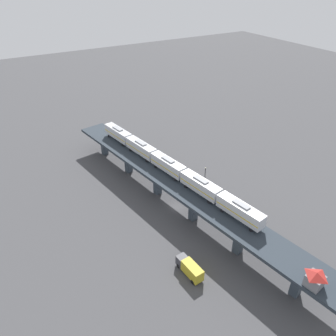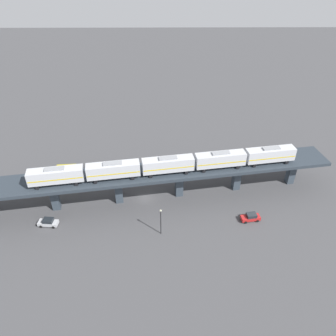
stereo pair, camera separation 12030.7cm
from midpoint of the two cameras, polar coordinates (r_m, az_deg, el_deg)
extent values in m
plane|color=#424244|center=(62.86, -29.51, -36.54)|extent=(400.00, 400.00, 0.00)
cube|color=#283039|center=(56.33, -31.93, -33.39)|extent=(23.27, 92.14, 0.80)
cube|color=#333D47|center=(85.42, -36.41, -12.58)|extent=(2.07, 2.07, 7.19)
cube|color=#333D47|center=(74.11, -34.83, -19.51)|extent=(2.07, 2.07, 7.19)
cube|color=#333D47|center=(64.32, -32.50, -28.71)|extent=(2.07, 2.07, 7.19)
cube|color=#333D47|center=(56.85, -28.73, -40.67)|extent=(2.07, 2.07, 7.19)
cube|color=#333D47|center=(52.69, -21.65, -55.06)|extent=(2.07, 2.07, 7.19)
cube|color=#333D47|center=(52.64, -4.84, -69.60)|extent=(2.07, 2.07, 7.19)
cube|color=silver|center=(74.88, -36.31, -11.94)|extent=(4.72, 12.30, 3.10)
cube|color=gold|center=(75.06, -36.23, -12.11)|extent=(4.72, 12.07, 0.24)
cube|color=gray|center=(73.87, -36.74, -10.94)|extent=(2.07, 4.37, 0.36)
cylinder|color=black|center=(79.41, -35.39, -11.00)|extent=(0.35, 0.86, 0.84)
cylinder|color=black|center=(79.61, -37.04, -11.57)|extent=(0.35, 0.86, 0.84)
cylinder|color=black|center=(72.81, -34.41, -14.80)|extent=(0.35, 0.86, 0.84)
cylinder|color=black|center=(73.03, -36.23, -15.41)|extent=(0.35, 0.86, 0.84)
cube|color=silver|center=(65.26, -34.79, -18.45)|extent=(4.72, 12.30, 3.10)
cube|color=gold|center=(65.47, -34.71, -18.62)|extent=(4.72, 12.07, 0.24)
cube|color=gray|center=(64.09, -35.29, -17.42)|extent=(2.07, 4.37, 0.36)
cylinder|color=black|center=(69.66, -33.83, -16.96)|extent=(0.35, 0.86, 0.84)
cylinder|color=black|center=(69.89, -35.76, -17.60)|extent=(0.35, 0.86, 0.84)
cylinder|color=black|center=(63.71, -32.46, -21.90)|extent=(0.35, 0.86, 0.84)
cylinder|color=black|center=(63.96, -34.63, -22.59)|extent=(0.35, 0.86, 0.84)
cube|color=silver|center=(56.82, -32.60, -27.02)|extent=(4.72, 12.30, 3.10)
cube|color=gold|center=(57.05, -32.51, -27.19)|extent=(4.72, 12.07, 0.24)
cube|color=gray|center=(55.47, -33.17, -26.04)|extent=(2.07, 4.37, 0.36)
cylinder|color=black|center=(60.96, -31.63, -24.71)|extent=(0.35, 0.86, 0.84)
cylinder|color=black|center=(61.22, -33.95, -25.43)|extent=(0.35, 0.86, 0.84)
cylinder|color=black|center=(55.98, -29.60, -31.11)|extent=(0.35, 0.86, 0.84)
cylinder|color=black|center=(56.27, -32.27, -31.90)|extent=(0.35, 0.86, 0.84)
cube|color=silver|center=(50.15, -29.16, -38.15)|extent=(4.72, 12.30, 3.10)
cube|color=gold|center=(50.42, -29.05, -38.27)|extent=(4.72, 12.07, 0.24)
cube|color=gray|center=(48.62, -29.83, -37.37)|extent=(2.07, 4.37, 0.36)
cylinder|color=black|center=(53.82, -28.32, -34.71)|extent=(0.35, 0.86, 0.84)
cylinder|color=black|center=(54.11, -31.21, -35.54)|extent=(0.35, 0.86, 0.84)
cylinder|color=black|center=(50.27, -25.01, -42.70)|extent=(0.35, 0.86, 0.84)
cylinder|color=black|center=(50.58, -28.46, -43.62)|extent=(0.35, 0.86, 0.84)
cube|color=silver|center=(46.03, -23.05, -51.72)|extent=(4.72, 12.30, 3.10)
cube|color=gold|center=(46.32, -22.93, -51.77)|extent=(4.72, 12.07, 0.24)
cube|color=gray|center=(44.36, -23.80, -51.41)|extent=(2.07, 4.37, 0.36)
cylinder|color=black|center=(48.94, -22.82, -47.03)|extent=(0.35, 0.86, 0.84)
cylinder|color=black|center=(49.26, -26.62, -48.02)|extent=(0.35, 0.86, 0.84)
cylinder|color=black|center=(47.29, -16.66, -56.09)|extent=(0.35, 0.86, 0.84)
cylinder|color=black|center=(47.63, -21.39, -57.25)|extent=(0.35, 0.86, 0.84)
cube|color=slate|center=(48.26, -5.75, -75.86)|extent=(3.22, 3.22, 2.50)
pyramid|color=maroon|center=(46.65, -6.23, -76.50)|extent=(3.70, 3.70, 0.90)
cube|color=#AD1E1E|center=(75.33, -24.94, -18.06)|extent=(2.47, 4.63, 0.80)
cube|color=#1E2328|center=(74.87, -25.11, -17.59)|extent=(1.97, 2.43, 0.76)
cylinder|color=black|center=(76.65, -24.58, -17.31)|extent=(0.34, 0.69, 0.66)
cylinder|color=black|center=(76.57, -25.83, -17.79)|extent=(0.34, 0.69, 0.66)
cylinder|color=black|center=(74.69, -23.87, -18.73)|extent=(0.34, 0.69, 0.66)
cylinder|color=black|center=(74.60, -25.16, -19.23)|extent=(0.34, 0.69, 0.66)
cube|color=#B7BABF|center=(54.78, -10.44, -53.79)|extent=(2.20, 4.55, 0.80)
cube|color=#1E2328|center=(54.02, -10.64, -53.57)|extent=(1.84, 2.34, 0.76)
cylinder|color=black|center=(55.28, -9.66, -52.15)|extent=(0.30, 0.68, 0.66)
cylinder|color=black|center=(55.40, -12.44, -52.64)|extent=(0.30, 0.68, 0.66)
cylinder|color=black|center=(54.99, -8.16, -54.97)|extent=(0.30, 0.68, 0.66)
cylinder|color=black|center=(55.12, -11.14, -55.49)|extent=(0.30, 0.68, 0.66)
cube|color=#333338|center=(58.75, -43.40, -53.24)|extent=(2.34, 2.16, 2.30)
cube|color=gold|center=(58.00, -43.96, -56.68)|extent=(2.68, 5.36, 2.70)
cylinder|color=black|center=(59.44, -41.24, -53.43)|extent=(0.42, 1.02, 1.00)
cylinder|color=black|center=(60.16, -44.20, -53.46)|extent=(0.42, 1.02, 1.00)
cylinder|color=black|center=(58.70, -41.46, -58.38)|extent=(0.42, 1.02, 1.00)
cylinder|color=black|center=(59.46, -45.02, -58.33)|extent=(0.42, 1.02, 1.00)
cylinder|color=black|center=(60.60, -18.02, -29.23)|extent=(0.20, 0.20, 6.50)
sphere|color=beige|center=(57.66, -18.66, -27.54)|extent=(0.44, 0.44, 0.44)
camera|label=1|loc=(60.15, -149.61, -26.34)|focal=35.00mm
camera|label=2|loc=(60.15, 30.39, 26.34)|focal=35.00mm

